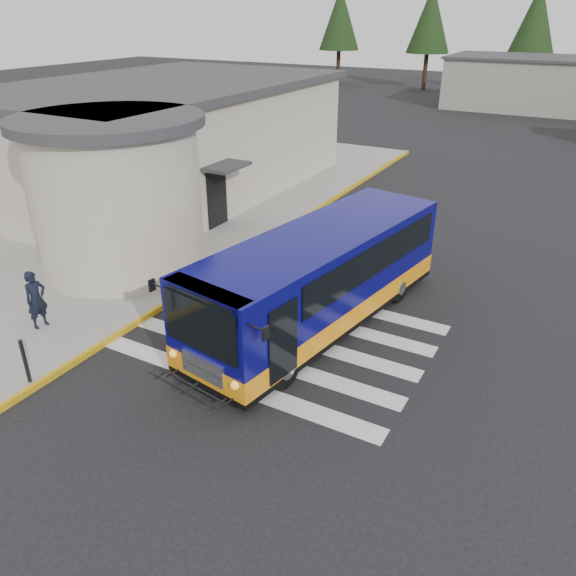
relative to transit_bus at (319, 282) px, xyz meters
The scene contains 9 objects.
ground 1.31m from the transit_bus, 128.44° to the right, with size 140.00×140.00×0.00m, color black.
sidewalk 10.02m from the transit_bus, 158.12° to the left, with size 10.00×34.00×0.15m, color gray.
curb_strip 5.79m from the transit_bus, 139.12° to the left, with size 0.12×34.00×0.16m, color gold.
station_building 12.97m from the transit_bus, 149.16° to the left, with size 12.70×18.70×4.80m.
crosswalk 1.82m from the transit_bus, 123.83° to the right, with size 8.00×5.35×0.01m.
transit_bus is the anchor object (origin of this frame).
pedestrian_a 7.46m from the transit_bus, 147.65° to the right, with size 0.58×0.38×1.60m, color black.
pedestrian_b 5.92m from the transit_bus, 168.52° to the right, with size 0.75×0.58×1.54m, color black.
bollard 7.36m from the transit_bus, 127.30° to the right, with size 0.09×0.09×1.11m, color black.
Camera 1 is at (6.06, -11.84, 7.81)m, focal length 35.00 mm.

